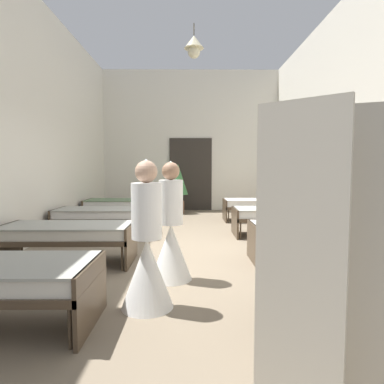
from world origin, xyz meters
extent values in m
cube|color=#7A6B56|center=(0.00, 0.00, -0.05)|extent=(6.36, 10.75, 0.10)
cube|color=silver|center=(0.00, 5.17, 2.32)|extent=(6.16, 0.20, 4.63)
cube|color=silver|center=(-2.98, 0.00, 2.32)|extent=(0.20, 10.15, 4.63)
cube|color=silver|center=(2.98, 0.00, 2.32)|extent=(0.20, 10.15, 4.63)
cube|color=#2D2823|center=(0.00, 5.05, 1.20)|extent=(1.40, 0.06, 2.40)
cylinder|color=brown|center=(0.06, 1.78, 4.50)|extent=(0.02, 0.02, 0.25)
cone|color=beige|center=(0.06, 1.78, 4.23)|extent=(0.44, 0.44, 0.28)
sphere|color=beige|center=(0.06, 1.78, 4.01)|extent=(0.28, 0.28, 0.28)
cylinder|color=#473828|center=(-0.96, -3.21, 0.17)|extent=(0.03, 0.03, 0.34)
cylinder|color=#473828|center=(-0.96, -2.49, 0.17)|extent=(0.03, 0.03, 0.34)
cube|color=#473828|center=(-0.90, -2.85, 0.29)|extent=(0.04, 0.84, 0.57)
cylinder|color=#473828|center=(0.96, -3.21, 0.17)|extent=(0.03, 0.03, 0.34)
cylinder|color=#473828|center=(0.96, -2.49, 0.17)|extent=(0.03, 0.03, 0.34)
cube|color=#473828|center=(0.90, -2.85, 0.29)|extent=(0.04, 0.84, 0.57)
cylinder|color=#473828|center=(-2.70, -0.59, 0.17)|extent=(0.03, 0.03, 0.34)
cylinder|color=#473828|center=(-0.96, -1.31, 0.17)|extent=(0.03, 0.03, 0.34)
cylinder|color=#473828|center=(-0.96, -0.59, 0.17)|extent=(0.03, 0.03, 0.34)
cube|color=#473828|center=(-1.83, -0.95, 0.38)|extent=(1.90, 0.84, 0.07)
cube|color=#473828|center=(-2.76, -0.95, 0.29)|extent=(0.04, 0.84, 0.57)
cube|color=#473828|center=(-0.90, -0.95, 0.29)|extent=(0.04, 0.84, 0.57)
cube|color=silver|center=(-1.83, -0.95, 0.48)|extent=(1.82, 0.78, 0.14)
cube|color=#9E9E93|center=(-1.83, -0.95, 0.56)|extent=(1.86, 0.82, 0.02)
cylinder|color=#473828|center=(0.96, -1.31, 0.17)|extent=(0.03, 0.03, 0.34)
cylinder|color=#473828|center=(0.96, -0.59, 0.17)|extent=(0.03, 0.03, 0.34)
cylinder|color=#473828|center=(2.70, -0.59, 0.17)|extent=(0.03, 0.03, 0.34)
cube|color=#473828|center=(1.83, -0.95, 0.38)|extent=(1.90, 0.84, 0.07)
cube|color=#473828|center=(0.90, -0.95, 0.29)|extent=(0.04, 0.84, 0.57)
cube|color=#473828|center=(2.76, -0.95, 0.29)|extent=(0.04, 0.84, 0.57)
cube|color=silver|center=(1.83, -0.95, 0.48)|extent=(1.82, 0.78, 0.14)
cube|color=beige|center=(1.83, -0.95, 0.56)|extent=(1.86, 0.82, 0.02)
cylinder|color=#473828|center=(-2.70, 0.59, 0.17)|extent=(0.03, 0.03, 0.34)
cylinder|color=#473828|center=(-2.70, 1.31, 0.17)|extent=(0.03, 0.03, 0.34)
cylinder|color=#473828|center=(-0.96, 0.59, 0.17)|extent=(0.03, 0.03, 0.34)
cylinder|color=#473828|center=(-0.96, 1.31, 0.17)|extent=(0.03, 0.03, 0.34)
cube|color=#473828|center=(-1.83, 0.95, 0.38)|extent=(1.90, 0.84, 0.07)
cube|color=#473828|center=(-2.76, 0.95, 0.29)|extent=(0.04, 0.84, 0.57)
cube|color=#473828|center=(-0.90, 0.95, 0.29)|extent=(0.04, 0.84, 0.57)
cube|color=white|center=(-1.83, 0.95, 0.48)|extent=(1.82, 0.78, 0.14)
cube|color=#9E9E93|center=(-1.83, 0.95, 0.56)|extent=(1.86, 0.82, 0.02)
cylinder|color=#473828|center=(0.96, 0.59, 0.17)|extent=(0.03, 0.03, 0.34)
cylinder|color=#473828|center=(0.96, 1.31, 0.17)|extent=(0.03, 0.03, 0.34)
cylinder|color=#473828|center=(2.70, 0.59, 0.17)|extent=(0.03, 0.03, 0.34)
cylinder|color=#473828|center=(2.70, 1.31, 0.17)|extent=(0.03, 0.03, 0.34)
cube|color=#473828|center=(1.83, 0.95, 0.38)|extent=(1.90, 0.84, 0.07)
cube|color=#473828|center=(0.90, 0.95, 0.29)|extent=(0.04, 0.84, 0.57)
cube|color=#473828|center=(2.76, 0.95, 0.29)|extent=(0.04, 0.84, 0.57)
cube|color=white|center=(1.83, 0.95, 0.48)|extent=(1.82, 0.78, 0.14)
cube|color=#9E9E93|center=(1.83, 0.95, 0.56)|extent=(1.86, 0.82, 0.02)
cylinder|color=#473828|center=(-2.70, 2.49, 0.17)|extent=(0.03, 0.03, 0.34)
cylinder|color=#473828|center=(-2.70, 3.21, 0.17)|extent=(0.03, 0.03, 0.34)
cylinder|color=#473828|center=(-0.96, 2.49, 0.17)|extent=(0.03, 0.03, 0.34)
cylinder|color=#473828|center=(-0.96, 3.21, 0.17)|extent=(0.03, 0.03, 0.34)
cube|color=#473828|center=(-1.83, 2.85, 0.38)|extent=(1.90, 0.84, 0.07)
cube|color=#473828|center=(-2.76, 2.85, 0.29)|extent=(0.04, 0.84, 0.57)
cube|color=#473828|center=(-0.90, 2.85, 0.29)|extent=(0.04, 0.84, 0.57)
cube|color=white|center=(-1.83, 2.85, 0.48)|extent=(1.82, 0.78, 0.14)
cube|color=slate|center=(-1.83, 2.85, 0.56)|extent=(1.86, 0.82, 0.02)
cylinder|color=#473828|center=(0.96, 2.49, 0.17)|extent=(0.03, 0.03, 0.34)
cylinder|color=#473828|center=(0.96, 3.21, 0.17)|extent=(0.03, 0.03, 0.34)
cylinder|color=#473828|center=(2.70, 2.49, 0.17)|extent=(0.03, 0.03, 0.34)
cylinder|color=#473828|center=(2.70, 3.21, 0.17)|extent=(0.03, 0.03, 0.34)
cube|color=#473828|center=(1.83, 2.85, 0.38)|extent=(1.90, 0.84, 0.07)
cube|color=#473828|center=(0.90, 2.85, 0.29)|extent=(0.04, 0.84, 0.57)
cube|color=#473828|center=(2.76, 2.85, 0.29)|extent=(0.04, 0.84, 0.57)
cube|color=white|center=(1.83, 2.85, 0.48)|extent=(1.82, 0.78, 0.14)
cube|color=beige|center=(1.83, 2.85, 0.56)|extent=(1.86, 0.82, 0.02)
cone|color=white|center=(-0.27, -1.65, 0.35)|extent=(0.52, 0.52, 0.70)
cylinder|color=white|center=(-0.27, -1.65, 0.97)|extent=(0.30, 0.30, 0.55)
sphere|color=#A87A5B|center=(-0.27, -1.65, 1.36)|extent=(0.22, 0.22, 0.22)
cone|color=white|center=(-0.27, -1.65, 1.44)|extent=(0.18, 0.18, 0.10)
cone|color=white|center=(-0.47, -2.46, 0.35)|extent=(0.52, 0.52, 0.70)
cylinder|color=white|center=(-0.47, -2.46, 0.97)|extent=(0.30, 0.30, 0.55)
sphere|color=tan|center=(-0.47, -2.46, 1.36)|extent=(0.22, 0.22, 0.22)
cone|color=white|center=(-0.47, -2.46, 1.44)|extent=(0.18, 0.18, 0.10)
cylinder|color=gray|center=(1.48, -0.93, 0.86)|extent=(0.32, 0.32, 0.58)
cube|color=gray|center=(1.48, -0.93, 0.61)|extent=(0.44, 0.44, 0.08)
sphere|color=tan|center=(1.48, -0.93, 1.26)|extent=(0.22, 0.22, 0.22)
cylinder|color=brown|center=(-0.39, 4.29, 0.20)|extent=(0.38, 0.38, 0.39)
cylinder|color=brown|center=(-0.39, 4.29, 0.49)|extent=(0.06, 0.06, 0.20)
cone|color=#3D7A42|center=(-0.39, 4.29, 1.06)|extent=(0.62, 0.62, 0.94)
cube|color=#BCB29E|center=(0.46, -4.13, 0.85)|extent=(0.35, 0.28, 1.70)
cube|color=#BCB29E|center=(0.88, -4.07, 0.85)|extent=(0.40, 0.17, 1.70)
camera|label=1|loc=(-0.04, -5.57, 1.39)|focal=29.73mm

